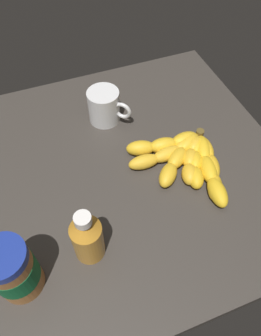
{
  "coord_description": "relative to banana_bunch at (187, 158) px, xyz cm",
  "views": [
    {
      "loc": [
        -11.99,
        -43.39,
        61.04
      ],
      "look_at": [
        2.88,
        -4.38,
        5.06
      ],
      "focal_mm": 33.98,
      "sensor_mm": 36.0,
      "label": 1
    }
  ],
  "objects": [
    {
      "name": "ground_plane",
      "position": [
        -17.35,
        4.24,
        -3.55
      ],
      "size": [
        83.03,
        74.34,
        3.46
      ],
      "primitive_type": "cube",
      "color": "#38332D"
    },
    {
      "name": "honey_bottle",
      "position": [
        -27.98,
        -13.04,
        4.54
      ],
      "size": [
        5.98,
        5.98,
        14.05
      ],
      "color": "orange",
      "rests_on": "ground_plane"
    },
    {
      "name": "coffee_mug",
      "position": [
        -13.48,
        21.39,
        2.66
      ],
      "size": [
        10.0,
        9.99,
        8.92
      ],
      "color": "silver",
      "rests_on": "ground_plane"
    },
    {
      "name": "peanut_butter_jar",
      "position": [
        -41.61,
        -14.63,
        4.92
      ],
      "size": [
        8.23,
        8.23,
        13.66
      ],
      "color": "#9E602D",
      "rests_on": "ground_plane"
    },
    {
      "name": "banana_bunch",
      "position": [
        0.0,
        0.0,
        0.0
      ],
      "size": [
        21.81,
        24.7,
        3.8
      ],
      "color": "gold",
      "rests_on": "ground_plane"
    }
  ]
}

